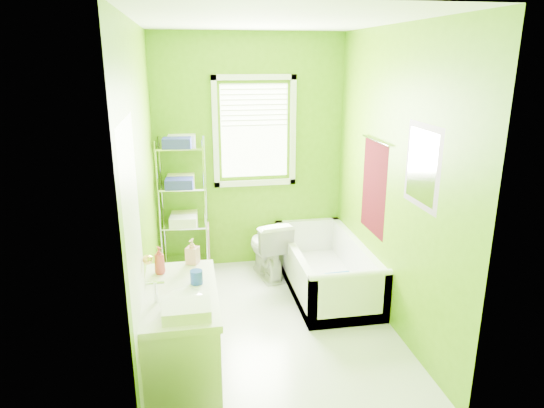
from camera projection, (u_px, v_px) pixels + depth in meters
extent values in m
plane|color=silver|center=(273.00, 324.00, 4.42)|extent=(2.90, 2.90, 0.00)
cube|color=#528B06|center=(250.00, 154.00, 5.41)|extent=(2.10, 0.04, 2.60)
cube|color=#528B06|center=(320.00, 252.00, 2.68)|extent=(2.10, 0.04, 2.60)
cube|color=#528B06|center=(144.00, 192.00, 3.86)|extent=(0.04, 2.90, 2.60)
cube|color=#528B06|center=(392.00, 181.00, 4.22)|extent=(0.04, 2.90, 2.60)
cube|color=white|center=(273.00, 20.00, 3.66)|extent=(2.10, 2.90, 0.04)
cube|color=white|center=(254.00, 131.00, 5.33)|extent=(0.74, 0.01, 1.01)
cube|color=white|center=(255.00, 183.00, 5.48)|extent=(0.92, 0.05, 0.06)
cube|color=white|center=(254.00, 77.00, 5.15)|extent=(0.92, 0.05, 0.06)
cube|color=white|center=(215.00, 133.00, 5.24)|extent=(0.06, 0.05, 1.22)
cube|color=white|center=(293.00, 131.00, 5.39)|extent=(0.06, 0.05, 1.22)
cube|color=white|center=(254.00, 105.00, 5.23)|extent=(0.72, 0.02, 0.50)
cube|color=white|center=(138.00, 281.00, 3.01)|extent=(0.02, 0.80, 2.00)
sphere|color=gold|center=(148.00, 260.00, 3.33)|extent=(0.07, 0.07, 0.07)
cube|color=#43070C|center=(374.00, 187.00, 4.59)|extent=(0.02, 0.58, 0.90)
cylinder|color=silver|center=(375.00, 140.00, 4.46)|extent=(0.02, 0.62, 0.02)
cube|color=#CC5972|center=(423.00, 166.00, 3.63)|extent=(0.02, 0.54, 0.64)
cube|color=white|center=(422.00, 166.00, 3.62)|extent=(0.01, 0.44, 0.54)
cube|color=white|center=(325.00, 282.00, 5.12)|extent=(0.76, 1.63, 0.11)
cube|color=white|center=(293.00, 268.00, 5.00)|extent=(0.08, 1.63, 0.49)
cube|color=white|center=(356.00, 263.00, 5.12)|extent=(0.08, 1.63, 0.49)
cube|color=white|center=(350.00, 301.00, 4.33)|extent=(0.76, 0.08, 0.49)
cube|color=white|center=(307.00, 239.00, 5.79)|extent=(0.76, 0.08, 0.49)
cylinder|color=white|center=(351.00, 276.00, 4.26)|extent=(0.76, 0.08, 0.08)
cylinder|color=blue|center=(342.00, 300.00, 4.56)|extent=(0.35, 0.35, 0.06)
cylinder|color=yellow|center=(342.00, 295.00, 4.54)|extent=(0.33, 0.33, 0.05)
cube|color=blue|center=(337.00, 283.00, 4.65)|extent=(0.25, 0.06, 0.22)
imported|color=white|center=(268.00, 247.00, 5.31)|extent=(0.48, 0.71, 0.67)
cube|color=silver|center=(182.00, 343.00, 3.48)|extent=(0.50, 1.00, 0.73)
cube|color=white|center=(179.00, 294.00, 3.37)|extent=(0.53, 1.03, 0.05)
ellipsoid|color=white|center=(182.00, 304.00, 3.25)|extent=(0.34, 0.45, 0.12)
cylinder|color=silver|center=(156.00, 293.00, 3.19)|extent=(0.03, 0.03, 0.16)
cylinder|color=silver|center=(155.00, 283.00, 3.17)|extent=(0.12, 0.02, 0.02)
imported|color=#C73A41|center=(159.00, 260.00, 3.61)|extent=(0.12, 0.12, 0.21)
imported|color=pink|center=(192.00, 251.00, 3.80)|extent=(0.12, 0.12, 0.20)
cylinder|color=#1A3CA9|center=(196.00, 277.00, 3.47)|extent=(0.09, 0.09, 0.10)
cube|color=white|center=(187.00, 310.00, 3.04)|extent=(0.30, 0.24, 0.08)
cylinder|color=silver|center=(159.00, 213.00, 5.10)|extent=(0.02, 0.02, 1.53)
cylinder|color=silver|center=(162.00, 205.00, 5.38)|extent=(0.02, 0.02, 1.53)
cylinder|color=silver|center=(206.00, 211.00, 5.15)|extent=(0.02, 0.02, 1.53)
cylinder|color=silver|center=(206.00, 203.00, 5.43)|extent=(0.02, 0.02, 1.53)
cube|color=silver|center=(186.00, 260.00, 5.44)|extent=(0.53, 0.35, 0.02)
cube|color=silver|center=(184.00, 224.00, 5.32)|extent=(0.53, 0.35, 0.02)
cube|color=silver|center=(182.00, 187.00, 5.19)|extent=(0.53, 0.35, 0.02)
cube|color=silver|center=(180.00, 147.00, 5.07)|extent=(0.53, 0.35, 0.02)
cube|color=navy|center=(177.00, 143.00, 4.96)|extent=(0.30, 0.21, 0.10)
cube|color=white|center=(182.00, 140.00, 5.16)|extent=(0.30, 0.21, 0.10)
cube|color=navy|center=(179.00, 183.00, 5.08)|extent=(0.30, 0.21, 0.10)
cube|color=#DFE189|center=(181.00, 179.00, 5.28)|extent=(0.30, 0.21, 0.10)
cube|color=white|center=(183.00, 221.00, 5.23)|extent=(0.30, 0.21, 0.10)
cube|color=#DFE189|center=(185.00, 216.00, 5.42)|extent=(0.30, 0.21, 0.10)
cube|color=#C88895|center=(208.00, 246.00, 5.42)|extent=(0.04, 0.27, 0.48)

